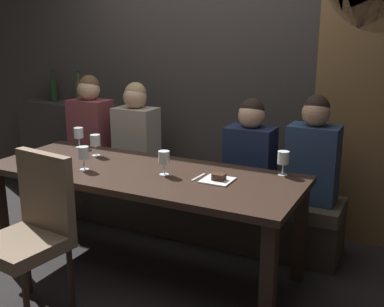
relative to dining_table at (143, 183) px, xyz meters
The scene contains 21 objects.
ground 0.65m from the dining_table, ahead, with size 9.00×9.00×0.00m, color black.
back_wall_tiled 1.49m from the dining_table, 90.00° to the left, with size 6.00×0.12×3.00m, color #383330.
arched_door 1.91m from the dining_table, 40.43° to the left, with size 0.90×0.05×2.55m.
back_counter 1.87m from the dining_table, 146.14° to the left, with size 1.10×0.28×0.95m, color #2F2B29.
dining_table is the anchor object (origin of this frame).
banquette_bench 0.82m from the dining_table, 90.00° to the left, with size 2.50×0.44×0.45m.
chair_near_side 0.79m from the dining_table, 113.44° to the right, with size 0.49×0.49×0.98m.
diner_redhead 1.24m from the dining_table, 144.64° to the left, with size 0.36×0.24×0.83m.
diner_bearded 0.90m from the dining_table, 125.77° to the left, with size 0.36×0.24×0.80m.
diner_far_end 0.88m from the dining_table, 51.32° to the left, with size 0.36×0.24×0.74m.
diner_near_end 1.24m from the dining_table, 35.29° to the left, with size 0.36×0.24×0.79m.
wine_bottle_dark_red 2.09m from the dining_table, 148.50° to the left, with size 0.08×0.08×0.33m.
wine_bottle_pale_label 1.81m from the dining_table, 143.01° to the left, with size 0.08×0.08×0.33m.
wine_glass_far_right 0.27m from the dining_table, ahead, with size 0.08×0.08×0.16m.
wine_glass_far_left 0.89m from the dining_table, 158.68° to the left, with size 0.08×0.08×0.16m.
wine_glass_center_front 0.45m from the dining_table, 156.87° to the right, with size 0.08×0.08×0.16m.
wine_glass_near_left 0.59m from the dining_table, 161.95° to the left, with size 0.08×0.08×0.16m.
wine_glass_near_right 0.97m from the dining_table, 20.76° to the left, with size 0.08×0.08×0.16m.
dessert_plate 0.57m from the dining_table, ahead, with size 0.19×0.19×0.05m.
fork_on_table 0.42m from the dining_table, ahead, with size 0.02×0.17×0.01m, color silver.
folded_napkin 0.93m from the dining_table, behind, with size 0.11×0.10×0.01m, color silver.
Camera 1 is at (1.70, -2.61, 1.70)m, focal length 44.17 mm.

